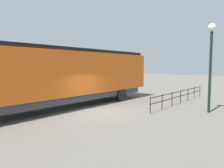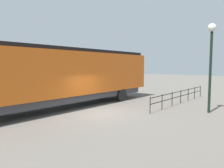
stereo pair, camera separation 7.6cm
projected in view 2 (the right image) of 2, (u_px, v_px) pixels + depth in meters
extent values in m
plane|color=#666059|center=(102.00, 113.00, 13.28)|extent=(120.00, 120.00, 0.00)
cube|color=orange|center=(51.00, 74.00, 13.95)|extent=(3.00, 18.52, 2.98)
cube|color=black|center=(124.00, 76.00, 20.12)|extent=(2.88, 2.35, 2.09)
cube|color=black|center=(51.00, 49.00, 13.81)|extent=(2.70, 17.78, 0.24)
cube|color=#38383D|center=(52.00, 99.00, 14.10)|extent=(2.70, 17.04, 0.45)
cylinder|color=black|center=(99.00, 92.00, 19.49)|extent=(0.30, 1.10, 1.10)
cylinder|color=black|center=(121.00, 95.00, 17.74)|extent=(0.30, 1.10, 1.10)
cylinder|color=black|center=(210.00, 72.00, 13.19)|extent=(0.16, 0.16, 5.22)
sphere|color=silver|center=(212.00, 28.00, 12.95)|extent=(0.51, 0.51, 0.51)
cube|color=black|center=(181.00, 91.00, 16.72)|extent=(0.04, 9.66, 0.04)
cube|color=black|center=(181.00, 96.00, 16.75)|extent=(0.04, 9.66, 0.04)
cylinder|color=black|center=(150.00, 105.00, 13.09)|extent=(0.05, 0.05, 1.06)
cylinder|color=black|center=(162.00, 102.00, 14.31)|extent=(0.05, 0.05, 1.06)
cylinder|color=black|center=(172.00, 99.00, 15.53)|extent=(0.05, 0.05, 1.06)
cylinder|color=black|center=(181.00, 97.00, 16.75)|extent=(0.05, 0.05, 1.06)
cylinder|color=black|center=(188.00, 95.00, 17.98)|extent=(0.05, 0.05, 1.06)
cylinder|color=black|center=(195.00, 93.00, 19.20)|extent=(0.05, 0.05, 1.06)
cylinder|color=black|center=(200.00, 91.00, 20.42)|extent=(0.05, 0.05, 1.06)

